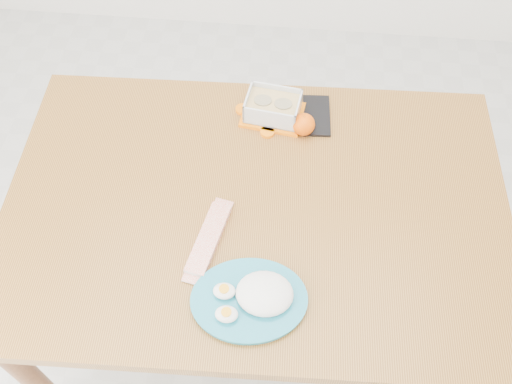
# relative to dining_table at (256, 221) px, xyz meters

# --- Properties ---
(ground) EXTENTS (3.50, 3.50, 0.00)m
(ground) POSITION_rel_dining_table_xyz_m (-0.07, -0.10, -0.67)
(ground) COLOR #B7B7B2
(ground) RESTS_ON ground
(dining_table) EXTENTS (1.38, 0.95, 0.75)m
(dining_table) POSITION_rel_dining_table_xyz_m (0.00, 0.00, 0.00)
(dining_table) COLOR olive
(dining_table) RESTS_ON ground
(food_container) EXTENTS (0.19, 0.16, 0.08)m
(food_container) POSITION_rel_dining_table_xyz_m (0.02, 0.32, 0.12)
(food_container) COLOR orange
(food_container) RESTS_ON dining_table
(orange_fruit) EXTENTS (0.07, 0.07, 0.07)m
(orange_fruit) POSITION_rel_dining_table_xyz_m (0.11, 0.27, 0.12)
(orange_fruit) COLOR #F53904
(orange_fruit) RESTS_ON dining_table
(rice_plate) EXTENTS (0.31, 0.31, 0.07)m
(rice_plate) POSITION_rel_dining_table_xyz_m (0.02, -0.28, 0.11)
(rice_plate) COLOR #187288
(rice_plate) RESTS_ON dining_table
(candy_bar) EXTENTS (0.09, 0.22, 0.02)m
(candy_bar) POSITION_rel_dining_table_xyz_m (-0.11, -0.12, 0.09)
(candy_bar) COLOR red
(candy_bar) RESTS_ON dining_table
(smartphone) EXTENTS (0.09, 0.16, 0.01)m
(smartphone) POSITION_rel_dining_table_xyz_m (0.15, 0.33, 0.09)
(smartphone) COLOR black
(smartphone) RESTS_ON dining_table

